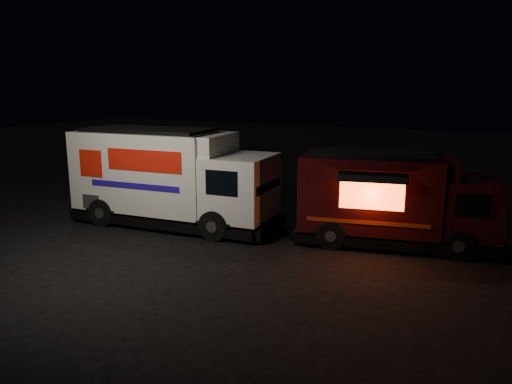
% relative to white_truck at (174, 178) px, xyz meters
% --- Properties ---
extents(ground, '(80.00, 80.00, 0.00)m').
position_rel_white_truck_xyz_m(ground, '(2.06, -0.84, -1.58)').
color(ground, black).
rests_on(ground, ground).
extents(white_truck, '(7.14, 2.98, 3.16)m').
position_rel_white_truck_xyz_m(white_truck, '(0.00, 0.00, 0.00)').
color(white_truck, white).
rests_on(white_truck, ground).
extents(red_truck, '(6.05, 3.28, 2.67)m').
position_rel_white_truck_xyz_m(red_truck, '(6.90, 1.27, -0.24)').
color(red_truck, '#360C09').
rests_on(red_truck, ground).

